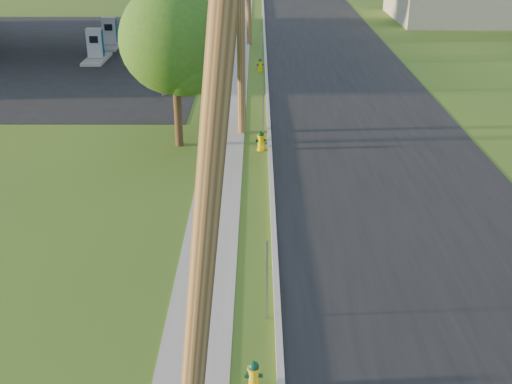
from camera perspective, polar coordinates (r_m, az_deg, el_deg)
road at (r=20.20m, az=12.89°, el=-1.28°), size 8.00×120.00×0.02m
curb at (r=19.68m, az=1.47°, el=-1.12°), size 0.15×120.00×0.15m
sidewalk at (r=19.74m, az=-3.61°, el=-1.27°), size 1.50×120.00×0.03m
forecourt at (r=43.72m, az=-21.81°, el=11.37°), size 26.00×28.00×0.02m
utility_pole_near at (r=7.75m, az=-4.66°, el=-4.42°), size 1.40×0.32×9.48m
utility_pole_mid at (r=25.03m, az=-1.36°, el=16.10°), size 1.40×0.32×9.80m
sign_post_near at (r=14.13m, az=0.98°, el=-7.84°), size 0.05×0.04×2.00m
sign_post_mid at (r=24.93m, az=0.63°, el=6.74°), size 0.05×0.04×2.00m
sign_post_far at (r=36.75m, az=0.50°, el=12.48°), size 0.05×0.04×2.00m
fuel_pump_ne at (r=39.73m, az=-14.06°, el=12.26°), size 1.20×3.20×1.90m
fuel_pump_se at (r=43.55m, az=-12.85°, el=13.39°), size 1.20×3.20×1.90m
tree_verge at (r=23.84m, az=-7.05°, el=12.90°), size 3.98×3.98×6.03m
hydrant_near at (r=12.65m, az=-0.20°, el=-16.02°), size 0.35×0.31×0.67m
hydrant_mid at (r=24.14m, az=0.43°, el=4.59°), size 0.40×0.36×0.78m
hydrant_far at (r=36.11m, az=0.37°, el=11.23°), size 0.38×0.34×0.73m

